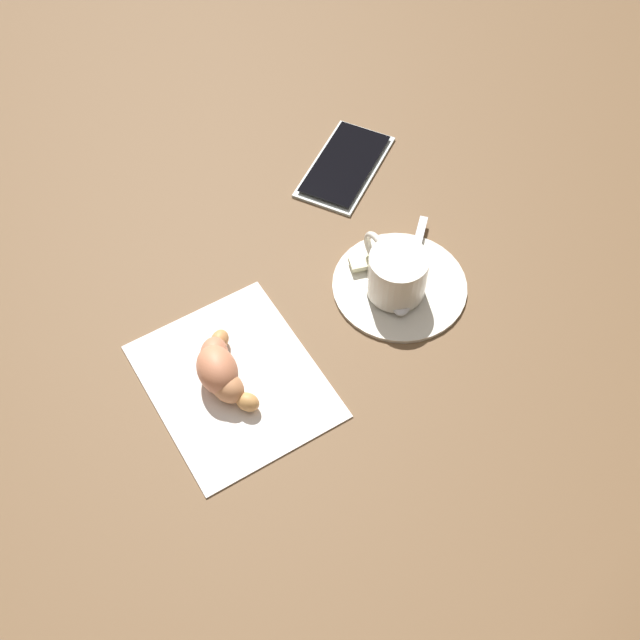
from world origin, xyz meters
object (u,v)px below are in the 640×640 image
at_px(teaspoon, 408,281).
at_px(croissant, 221,370).
at_px(espresso_cup, 396,273).
at_px(napkin, 234,380).
at_px(cell_phone, 345,165).
at_px(saucer, 400,285).
at_px(sugar_packet, 377,256).

relative_size(teaspoon, croissant, 1.32).
bearing_deg(espresso_cup, napkin, -12.93).
bearing_deg(espresso_cup, cell_phone, -121.73).
bearing_deg(espresso_cup, teaspoon, 159.76).
height_order(espresso_cup, croissant, espresso_cup).
distance_m(saucer, sugar_packet, 0.04).
bearing_deg(cell_phone, teaspoon, 63.15).
height_order(espresso_cup, teaspoon, espresso_cup).
height_order(saucer, teaspoon, teaspoon).
distance_m(teaspoon, napkin, 0.21).
relative_size(espresso_cup, croissant, 0.90).
distance_m(croissant, cell_phone, 0.32).
bearing_deg(napkin, croissant, -45.02).
relative_size(teaspoon, sugar_packet, 1.92).
distance_m(saucer, espresso_cup, 0.03).
xyz_separation_m(napkin, cell_phone, (-0.29, -0.12, 0.00)).
bearing_deg(sugar_packet, cell_phone, -92.23).
height_order(saucer, croissant, croissant).
bearing_deg(teaspoon, saucer, -49.55).
bearing_deg(espresso_cup, croissant, -14.58).
distance_m(espresso_cup, napkin, 0.20).
bearing_deg(teaspoon, napkin, -13.49).
relative_size(espresso_cup, teaspoon, 0.68).
xyz_separation_m(sugar_packet, cell_phone, (-0.08, -0.12, -0.01)).
xyz_separation_m(saucer, espresso_cup, (0.01, 0.00, 0.03)).
bearing_deg(sugar_packet, teaspoon, 119.29).
relative_size(saucer, napkin, 0.76).
relative_size(napkin, cell_phone, 1.22).
xyz_separation_m(saucer, teaspoon, (-0.01, 0.01, 0.01)).
xyz_separation_m(saucer, cell_phone, (-0.09, -0.16, -0.00)).
distance_m(saucer, teaspoon, 0.01).
height_order(teaspoon, napkin, teaspoon).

